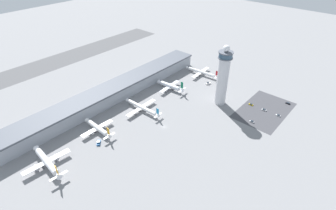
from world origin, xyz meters
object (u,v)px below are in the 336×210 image
airplane_gate_echo (201,72)px  service_truck_fuel (99,143)px  car_blue_compact (252,122)px  car_silver_sedan (278,115)px  airplane_gate_bravo (98,128)px  car_maroon_suv (288,103)px  car_green_van (251,104)px  car_red_hatchback (264,110)px  airplane_gate_alpha (47,162)px  airplane_gate_delta (170,86)px  control_tower (223,77)px  service_truck_catering (208,83)px  airplane_gate_charlie (142,108)px

airplane_gate_echo → service_truck_fuel: bearing=-177.3°
car_blue_compact → car_silver_sedan: size_ratio=0.97×
airplane_gate_bravo → car_maroon_suv: bearing=-35.3°
car_silver_sedan → service_truck_fuel: bearing=144.6°
service_truck_fuel → car_green_van: (133.12, -67.07, -0.30)m
car_red_hatchback → airplane_gate_echo: bearing=76.6°
car_maroon_suv → car_green_van: 37.38m
airplane_gate_alpha → airplane_gate_delta: (142.73, 5.52, -0.70)m
control_tower → service_truck_catering: 47.65m
airplane_gate_bravo → car_silver_sedan: 163.84m
service_truck_catering → car_maroon_suv: (18.78, -82.16, -0.30)m
airplane_gate_charlie → service_truck_fuel: (-55.48, -6.74, -2.84)m
airplane_gate_echo → control_tower: bearing=-127.5°
service_truck_catering → car_silver_sedan: bearing=-95.2°
car_green_van → car_red_hatchback: (-0.39, -13.76, 0.05)m
car_blue_compact → airplane_gate_delta: bearing=92.7°
car_green_van → car_red_hatchback: size_ratio=0.99×
airplane_gate_alpha → car_blue_compact: size_ratio=9.45×
airplane_gate_bravo → car_green_van: 147.52m
airplane_gate_echo → car_green_van: airplane_gate_echo is taller
car_silver_sedan → car_red_hatchback: car_red_hatchback is taller
airplane_gate_echo → service_truck_catering: bearing=-125.1°
service_truck_catering → car_maroon_suv: size_ratio=1.46×
airplane_gate_alpha → car_silver_sedan: 199.98m
car_maroon_suv → car_green_van: car_maroon_suv is taller
control_tower → car_red_hatchback: bearing=-67.6°
service_truck_fuel → car_maroon_suv: size_ratio=1.34×
control_tower → service_truck_fuel: control_tower is taller
car_blue_compact → service_truck_fuel: bearing=143.3°
airplane_gate_delta → airplane_gate_echo: bearing=-6.5°
airplane_gate_alpha → airplane_gate_charlie: (94.60, -0.60, -1.12)m
airplane_gate_alpha → car_green_van: (172.24, -74.41, -4.26)m
airplane_gate_echo → car_red_hatchback: size_ratio=9.65×
car_green_van → airplane_gate_delta: bearing=110.3°
service_truck_catering → car_green_van: (-7.37, -55.46, -0.30)m
airplane_gate_charlie → airplane_gate_delta: 48.52m
control_tower → airplane_gate_delta: 61.13m
car_maroon_suv → service_truck_fuel: bearing=149.5°
control_tower → car_red_hatchback: size_ratio=13.56×
car_blue_compact → car_silver_sedan: bearing=-29.5°
airplane_gate_alpha → airplane_gate_bravo: 48.47m
airplane_gate_delta → car_blue_compact: size_ratio=7.78×
airplane_gate_echo → airplane_gate_delta: bearing=173.5°
car_red_hatchback → service_truck_catering: bearing=83.6°
airplane_gate_bravo → airplane_gate_echo: bearing=-2.2°
airplane_gate_alpha → service_truck_catering: airplane_gate_alpha is taller
car_blue_compact → car_maroon_suv: (51.30, -13.37, -0.04)m
airplane_gate_charlie → car_maroon_suv: 144.52m
car_maroon_suv → car_red_hatchback: 29.52m
airplane_gate_bravo → car_green_van: (124.07, -79.73, -3.30)m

